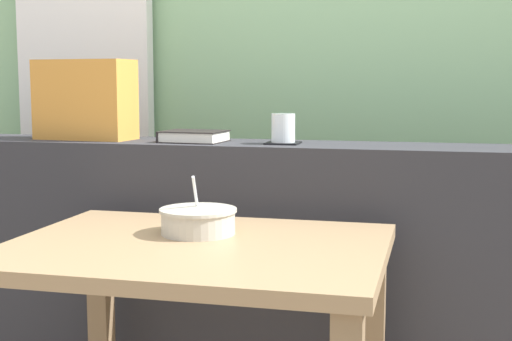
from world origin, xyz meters
The scene contains 8 objects.
curtain_left_panel centered at (-0.85, 1.04, 1.25)m, with size 0.56×0.06×2.50m, color white.
dark_console_ledge centered at (0.00, 0.55, 0.44)m, with size 2.80×0.29×0.88m, color #2D2D33.
breakfast_table centered at (-0.03, -0.01, 0.57)m, with size 0.90×0.69×0.69m.
coaster_square centered at (0.07, 0.53, 0.89)m, with size 0.10×0.10×0.01m, color black.
juice_glass centered at (0.07, 0.53, 0.93)m, with size 0.07×0.07×0.09m.
closed_book centered at (-0.22, 0.54, 0.90)m, with size 0.20×0.17×0.04m.
throw_pillow centered at (-0.60, 0.55, 1.01)m, with size 0.32×0.14×0.26m, color #D18938.
soup_bowl centered at (-0.06, 0.09, 0.72)m, with size 0.20×0.20×0.15m.
Camera 1 is at (0.53, -1.64, 1.07)m, focal length 51.04 mm.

